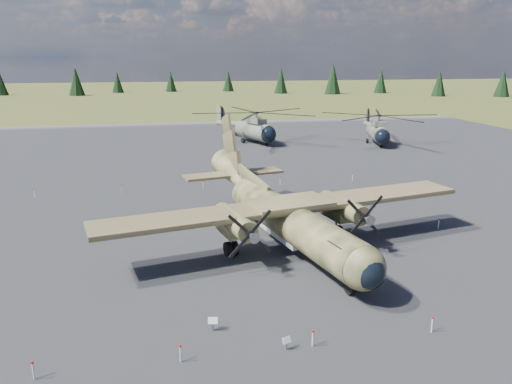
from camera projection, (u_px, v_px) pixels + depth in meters
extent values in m
plane|color=brown|center=(227.00, 245.00, 35.28)|extent=(500.00, 500.00, 0.00)
cube|color=#545559|center=(210.00, 205.00, 44.74)|extent=(120.00, 120.00, 0.04)
cylinder|color=#343A1F|center=(292.00, 222.00, 33.62)|extent=(5.75, 16.51, 2.54)
sphere|color=#343A1F|center=(363.00, 268.00, 26.37)|extent=(2.94, 2.94, 2.49)
sphere|color=black|center=(368.00, 272.00, 25.94)|extent=(2.16, 2.16, 1.83)
cube|color=black|center=(348.00, 246.00, 27.48)|extent=(2.07, 1.79, 0.50)
cone|color=#343A1F|center=(235.00, 175.00, 42.87)|extent=(3.69, 6.61, 3.82)
cube|color=#9FA1A4|center=(286.00, 233.00, 34.70)|extent=(2.78, 5.68, 0.45)
cube|color=#31361C|center=(289.00, 206.00, 33.75)|extent=(26.39, 8.28, 0.32)
cube|color=#343A1F|center=(289.00, 203.00, 33.70)|extent=(5.99, 4.29, 0.32)
cylinder|color=#343A1F|center=(235.00, 222.00, 32.09)|extent=(2.28, 4.89, 1.36)
cube|color=#343A1F|center=(231.00, 227.00, 32.89)|extent=(1.95, 3.29, 0.73)
cone|color=gray|center=(252.00, 236.00, 29.47)|extent=(0.84, 0.94, 0.69)
cylinder|color=black|center=(231.00, 249.00, 33.29)|extent=(0.98, 1.14, 1.00)
cylinder|color=#343A1F|center=(343.00, 207.00, 35.19)|extent=(2.28, 4.89, 1.36)
cube|color=#343A1F|center=(337.00, 212.00, 35.99)|extent=(1.95, 3.29, 0.73)
cone|color=gray|center=(367.00, 219.00, 32.57)|extent=(0.84, 0.94, 0.69)
cylinder|color=black|center=(336.00, 232.00, 36.39)|extent=(0.98, 1.14, 1.00)
cube|color=#343A1F|center=(251.00, 178.00, 39.67)|extent=(1.62, 6.76, 1.52)
cube|color=#31361C|center=(234.00, 174.00, 43.26)|extent=(8.93, 3.70, 0.20)
cylinder|color=gray|center=(350.00, 276.00, 27.58)|extent=(0.15, 0.15, 0.82)
cylinder|color=black|center=(350.00, 287.00, 27.75)|extent=(0.48, 0.89, 0.85)
cylinder|color=slate|center=(255.00, 131.00, 76.55)|extent=(5.05, 7.82, 2.57)
sphere|color=black|center=(268.00, 135.00, 73.57)|extent=(3.05, 3.05, 2.36)
sphere|color=slate|center=(242.00, 128.00, 79.55)|extent=(3.05, 3.05, 2.36)
cube|color=slate|center=(256.00, 121.00, 75.79)|extent=(2.81, 3.69, 0.77)
cylinder|color=gray|center=(256.00, 116.00, 75.59)|extent=(0.48, 0.48, 1.03)
cylinder|color=slate|center=(230.00, 124.00, 82.59)|extent=(3.96, 8.49, 1.47)
cube|color=slate|center=(219.00, 114.00, 85.38)|extent=(0.73, 1.42, 2.46)
cylinder|color=black|center=(221.00, 114.00, 85.56)|extent=(1.02, 2.51, 2.67)
cylinder|color=black|center=(266.00, 144.00, 74.44)|extent=(0.52, 0.75, 0.70)
cylinder|color=black|center=(243.00, 140.00, 77.22)|extent=(0.58, 0.88, 0.82)
cylinder|color=gray|center=(243.00, 137.00, 77.08)|extent=(0.19, 0.19, 1.49)
cylinder|color=black|center=(258.00, 139.00, 78.67)|extent=(0.58, 0.88, 0.82)
cylinder|color=gray|center=(258.00, 136.00, 78.52)|extent=(0.19, 0.19, 1.49)
cylinder|color=slate|center=(378.00, 133.00, 75.45)|extent=(4.00, 7.30, 2.40)
sphere|color=black|center=(382.00, 137.00, 72.13)|extent=(2.68, 2.68, 2.21)
sphere|color=slate|center=(374.00, 130.00, 78.79)|extent=(2.68, 2.68, 2.21)
cube|color=slate|center=(379.00, 123.00, 74.68)|extent=(2.33, 3.38, 0.72)
cylinder|color=gray|center=(379.00, 118.00, 74.49)|extent=(0.42, 0.42, 0.96)
cylinder|color=slate|center=(370.00, 125.00, 82.18)|extent=(2.77, 8.16, 1.38)
cube|color=slate|center=(366.00, 115.00, 85.35)|extent=(0.53, 1.36, 2.31)
cylinder|color=black|center=(368.00, 115.00, 85.33)|extent=(0.66, 2.44, 2.50)
cylinder|color=black|center=(381.00, 145.00, 73.04)|extent=(0.42, 0.70, 0.65)
cylinder|color=black|center=(367.00, 141.00, 76.98)|extent=(0.47, 0.82, 0.77)
cylinder|color=gray|center=(368.00, 138.00, 76.85)|extent=(0.16, 0.16, 1.39)
cylinder|color=black|center=(384.00, 141.00, 76.88)|extent=(0.47, 0.82, 0.77)
cylinder|color=gray|center=(384.00, 138.00, 76.75)|extent=(0.16, 0.16, 1.39)
cube|color=gray|center=(213.00, 325.00, 24.17)|extent=(0.10, 0.10, 0.58)
cube|color=silver|center=(213.00, 320.00, 24.05)|extent=(0.50, 0.28, 0.33)
cube|color=gray|center=(286.00, 344.00, 22.61)|extent=(0.09, 0.09, 0.51)
cube|color=silver|center=(287.00, 340.00, 22.51)|extent=(0.45, 0.30, 0.29)
cylinder|color=silver|center=(33.00, 371.00, 20.47)|extent=(0.07, 0.07, 0.80)
cylinder|color=#B01512|center=(32.00, 362.00, 20.36)|extent=(0.12, 0.12, 0.10)
cylinder|color=silver|center=(181.00, 354.00, 21.63)|extent=(0.07, 0.07, 0.80)
cylinder|color=#B01512|center=(180.00, 346.00, 21.53)|extent=(0.12, 0.12, 0.10)
cylinder|color=silver|center=(313.00, 339.00, 22.80)|extent=(0.07, 0.07, 0.80)
cylinder|color=#B01512|center=(313.00, 331.00, 22.70)|extent=(0.12, 0.12, 0.10)
cylinder|color=silver|center=(432.00, 325.00, 23.97)|extent=(0.07, 0.07, 0.80)
cylinder|color=#B01512|center=(433.00, 318.00, 23.87)|extent=(0.12, 0.12, 0.10)
cylinder|color=silver|center=(35.00, 193.00, 47.19)|extent=(0.07, 0.07, 0.80)
cylinder|color=#B01512|center=(34.00, 189.00, 47.09)|extent=(0.12, 0.12, 0.10)
cylinder|color=silver|center=(122.00, 189.00, 48.75)|extent=(0.07, 0.07, 0.80)
cylinder|color=#B01512|center=(121.00, 185.00, 48.64)|extent=(0.12, 0.12, 0.10)
cylinder|color=silver|center=(203.00, 185.00, 50.31)|extent=(0.07, 0.07, 0.80)
cylinder|color=#B01512|center=(203.00, 181.00, 50.20)|extent=(0.12, 0.12, 0.10)
cylinder|color=silver|center=(280.00, 181.00, 51.86)|extent=(0.07, 0.07, 0.80)
cylinder|color=#B01512|center=(280.00, 177.00, 51.76)|extent=(0.12, 0.12, 0.10)
cylinder|color=silver|center=(353.00, 178.00, 53.42)|extent=(0.07, 0.07, 0.80)
cylinder|color=#B01512|center=(353.00, 174.00, 53.32)|extent=(0.12, 0.12, 0.10)
cylinder|color=silver|center=(438.00, 225.00, 38.39)|extent=(0.07, 0.07, 0.80)
cylinder|color=#B01512|center=(439.00, 220.00, 38.29)|extent=(0.12, 0.12, 0.10)
cone|color=black|center=(503.00, 83.00, 167.67)|extent=(5.12, 5.12, 9.14)
cone|color=black|center=(439.00, 83.00, 170.22)|extent=(4.85, 4.85, 8.65)
cone|color=black|center=(381.00, 81.00, 185.75)|extent=(4.93, 4.93, 8.81)
cone|color=black|center=(333.00, 79.00, 180.13)|extent=(6.06, 6.06, 10.82)
cone|color=black|center=(281.00, 81.00, 183.57)|extent=(5.07, 5.07, 9.06)
cone|color=black|center=(228.00, 81.00, 195.50)|extent=(4.45, 4.45, 7.95)
cone|color=black|center=(171.00, 81.00, 193.38)|extent=(4.30, 4.30, 7.67)
cone|color=black|center=(117.00, 82.00, 187.19)|extent=(4.31, 4.31, 7.70)
cone|color=black|center=(76.00, 81.00, 172.72)|extent=(5.44, 5.44, 9.71)
cone|color=black|center=(1.00, 84.00, 174.13)|extent=(4.51, 4.51, 8.05)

